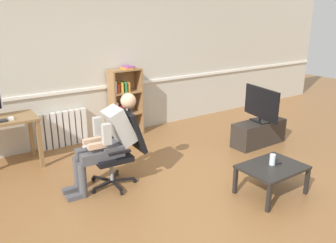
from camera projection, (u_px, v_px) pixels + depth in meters
ground_plane at (196, 193)px, 4.34m from camera, size 18.00×18.00×0.00m
back_wall at (103, 63)px, 6.01m from camera, size 12.00×0.13×2.70m
computer_mouse at (11, 118)px, 4.77m from camera, size 0.06×0.10×0.03m
bookshelf at (124, 104)px, 6.22m from camera, size 0.58×0.29×1.28m
radiator at (63, 129)px, 5.78m from camera, size 0.82×0.08×0.61m
office_chair at (121, 146)px, 4.44m from camera, size 0.77×0.62×0.99m
person_seated at (108, 140)px, 4.32m from camera, size 1.01×0.41×1.22m
tv_stand at (259, 133)px, 5.89m from camera, size 1.00×0.36×0.41m
tv_screen at (261, 104)px, 5.73m from camera, size 0.26×0.83×0.58m
coffee_table at (272, 169)px, 4.22m from camera, size 0.78×0.58×0.38m
drinking_glass at (272, 160)px, 4.23m from camera, size 0.07×0.07×0.14m
spare_remote at (276, 163)px, 4.26m from camera, size 0.15×0.08×0.02m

